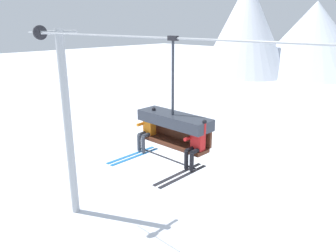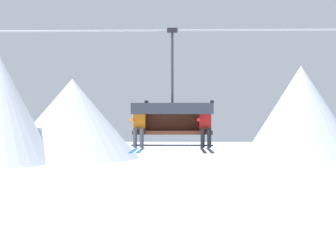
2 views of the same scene
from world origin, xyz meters
name	(u,v)px [view 2 (image 2 of 2)]	position (x,y,z in m)	size (l,w,h in m)	color
mountain_peak_central	(72,119)	(-17.52, 52.08, 6.11)	(20.40, 20.40, 12.22)	silver
mountain_peak_east	(301,114)	(15.77, 46.42, 6.71)	(16.52, 16.52, 13.42)	silver
lift_cable	(233,30)	(0.24, -0.80, 8.34)	(19.44, 0.05, 0.05)	#9EA3A8
chairlift_chair	(172,113)	(-1.40, -0.73, 6.08)	(2.21, 0.74, 3.19)	#512819
skier_orange	(139,124)	(-2.29, -0.94, 5.79)	(0.48, 1.70, 1.34)	orange
skier_red	(206,124)	(-0.50, -0.94, 5.79)	(0.48, 1.70, 1.34)	red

